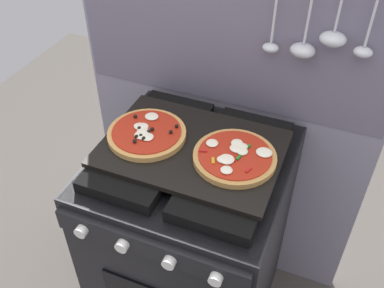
{
  "coord_description": "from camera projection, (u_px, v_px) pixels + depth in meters",
  "views": [
    {
      "loc": [
        0.38,
        -0.93,
        1.78
      ],
      "look_at": [
        0.0,
        0.0,
        0.93
      ],
      "focal_mm": 41.0,
      "sensor_mm": 36.0,
      "label": 1
    }
  ],
  "objects": [
    {
      "name": "kitchen_backsplash",
      "position": [
        227.0,
        119.0,
        1.64
      ],
      "size": [
        1.1,
        0.09,
        1.55
      ],
      "color": "gray",
      "rests_on": "ground_plane"
    },
    {
      "name": "stove",
      "position": [
        192.0,
        242.0,
        1.63
      ],
      "size": [
        0.6,
        0.64,
        0.9
      ],
      "color": "black",
      "rests_on": "ground_plane"
    },
    {
      "name": "baking_tray",
      "position": [
        192.0,
        148.0,
        1.33
      ],
      "size": [
        0.54,
        0.38,
        0.02
      ],
      "primitive_type": "cube",
      "color": "black",
      "rests_on": "stove"
    },
    {
      "name": "pizza_left",
      "position": [
        147.0,
        133.0,
        1.35
      ],
      "size": [
        0.24,
        0.24,
        0.03
      ],
      "color": "tan",
      "rests_on": "baking_tray"
    },
    {
      "name": "pizza_right",
      "position": [
        235.0,
        156.0,
        1.27
      ],
      "size": [
        0.24,
        0.24,
        0.03
      ],
      "color": "#C18947",
      "rests_on": "baking_tray"
    }
  ]
}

